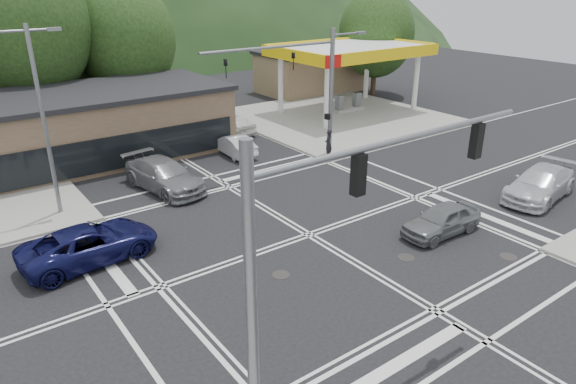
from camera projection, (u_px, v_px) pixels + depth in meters
ground at (309, 235)px, 23.29m from camera, size 120.00×120.00×0.00m
sidewalk_ne at (338, 117)px, 42.60m from camera, size 16.00×16.00×0.15m
gas_station_canopy at (350, 53)px, 42.51m from camera, size 12.32×8.34×5.75m
convenience_store at (310, 72)px, 52.06m from camera, size 10.00×6.00×3.80m
commercial_row at (29, 136)px, 30.78m from camera, size 24.00×8.00×4.00m
tree_n_b at (22, 25)px, 34.84m from camera, size 9.00×9.00×12.98m
tree_n_c at (125, 39)px, 39.17m from camera, size 7.60×7.60×10.87m
tree_n_e at (69, 28)px, 40.25m from camera, size 8.40×8.40×11.98m
tree_ne at (376, 34)px, 49.01m from camera, size 7.20×7.20×9.99m
streetlight_nw at (44, 114)px, 23.42m from camera, size 2.50×0.25×9.00m
signal_mast_ne at (316, 79)px, 31.22m from camera, size 11.65×0.30×8.00m
signal_mast_sw at (317, 246)px, 11.73m from camera, size 9.14×0.28×8.00m
car_blue_west at (90, 244)px, 20.91m from camera, size 5.67×2.96×1.52m
car_grey_center at (442, 220)px, 23.15m from camera, size 4.13×1.76×1.39m
car_silver_east at (540, 183)px, 26.94m from camera, size 5.82×3.09×1.61m
car_queue_a at (234, 145)px, 33.63m from camera, size 1.54×4.09×1.33m
car_queue_b at (230, 124)px, 38.17m from camera, size 2.49×4.63×1.50m
car_northbound at (164, 175)px, 28.02m from camera, size 3.19×5.97×1.65m
pedestrian at (328, 143)px, 32.55m from camera, size 0.81×0.75×1.85m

